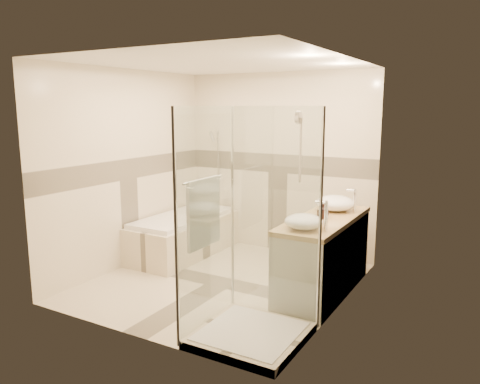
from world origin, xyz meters
The scene contains 12 objects.
room centered at (0.06, 0.01, 1.26)m, with size 2.82×3.02×2.52m.
bathtub centered at (-1.02, 0.65, 0.31)m, with size 0.75×1.70×0.56m.
vanity centered at (1.12, 0.30, 0.43)m, with size 0.58×1.62×0.85m.
shower_enclosure centered at (0.83, -0.97, 0.51)m, with size 0.96×0.93×2.04m.
vessel_sink_near centered at (1.10, 0.71, 0.94)m, with size 0.44×0.44×0.18m, color white.
vessel_sink_far centered at (1.10, -0.25, 0.93)m, with size 0.38×0.38×0.15m, color white.
faucet_near centered at (1.32, 0.71, 1.01)m, with size 0.11×0.03×0.27m.
faucet_far centered at (1.32, -0.25, 1.03)m, with size 0.13×0.03×0.31m.
amenity_bottle_a centered at (1.10, 0.24, 0.92)m, with size 0.06×0.07×0.14m, color black.
amenity_bottle_b centered at (1.10, 0.32, 0.93)m, with size 0.12×0.12×0.16m, color black.
folded_towels centered at (1.10, 0.99, 0.89)m, with size 0.15×0.25×0.08m, color white.
rolled_towel centered at (-1.26, 1.32, 0.61)m, with size 0.10×0.10×0.21m, color white.
Camera 1 is at (2.77, -4.43, 2.03)m, focal length 35.00 mm.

